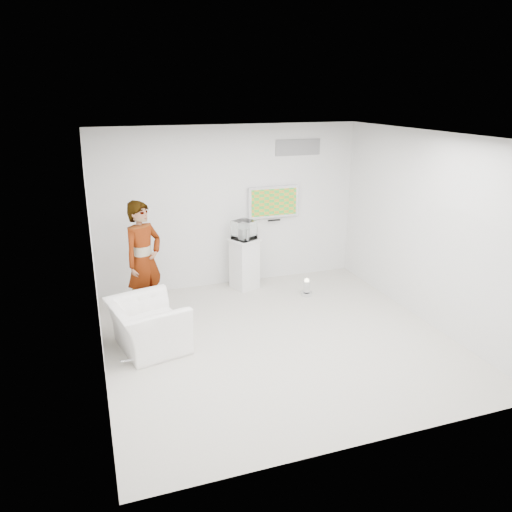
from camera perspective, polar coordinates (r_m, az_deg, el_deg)
name	(u,v)px	position (r m, az deg, el deg)	size (l,w,h in m)	color
room	(279,244)	(7.06, 2.60, 1.37)	(5.01, 5.01, 3.00)	#AEA9A0
tv	(273,202)	(9.55, 1.99, 6.20)	(1.00, 0.08, 0.60)	silver
logo_decal	(298,147)	(9.62, 4.83, 12.27)	(0.90, 0.02, 0.30)	slate
person	(144,261)	(8.18, -12.70, -0.53)	(0.71, 0.47, 1.95)	white
armchair	(148,325)	(7.39, -12.27, -7.76)	(1.10, 0.96, 0.72)	white
pedestal	(244,264)	(9.36, -1.34, -0.88)	(0.46, 0.46, 0.95)	silver
floor_uplight	(307,287)	(9.14, 5.80, -3.60)	(0.20, 0.20, 0.31)	silver
vitrine	(244,230)	(9.16, -1.37, 2.98)	(0.35, 0.35, 0.35)	silver
console	(244,234)	(9.18, -1.37, 2.52)	(0.05, 0.14, 0.20)	silver
wii_remote	(146,209)	(8.23, -12.49, 5.27)	(0.04, 0.14, 0.04)	silver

